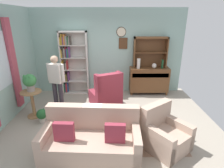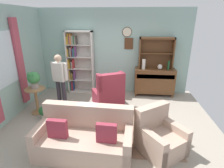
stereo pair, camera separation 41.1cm
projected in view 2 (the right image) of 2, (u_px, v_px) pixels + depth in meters
ground_plane at (107, 122)px, 4.60m from camera, size 5.40×4.60×0.02m
wall_back at (114, 52)px, 6.10m from camera, size 5.00×0.09×2.80m
wall_left at (3, 66)px, 4.33m from camera, size 0.16×4.20×2.80m
area_rug at (114, 129)px, 4.30m from camera, size 2.84×1.89×0.01m
bookshelf at (78, 62)px, 6.15m from camera, size 0.90×0.30×2.10m
sideboard at (154, 81)px, 6.04m from camera, size 1.30×0.45×0.92m
sideboard_hutch at (156, 49)px, 5.78m from camera, size 1.10×0.26×1.00m
vase_tall at (144, 64)px, 5.80m from camera, size 0.11×0.11×0.33m
vase_round at (160, 67)px, 5.80m from camera, size 0.15×0.15×0.17m
bottle_wine at (168, 65)px, 5.73m from camera, size 0.07×0.07×0.30m
couch_floral at (85, 138)px, 3.46m from camera, size 1.84×0.95×0.90m
armchair_floral at (160, 138)px, 3.51m from camera, size 1.07×1.07×0.88m
wingback_chair at (109, 94)px, 5.32m from camera, size 1.05×1.06×1.05m
plant_stand at (36, 98)px, 4.89m from camera, size 0.52×0.52×0.72m
potted_plant_large at (33, 79)px, 4.72m from camera, size 0.33×0.33×0.45m
potted_plant_small at (44, 112)px, 4.67m from camera, size 0.25×0.25×0.35m
person_reading at (60, 78)px, 5.05m from camera, size 0.52×0.29×1.56m
coffee_table at (106, 112)px, 4.33m from camera, size 0.80×0.50×0.42m
book_stack at (107, 108)px, 4.34m from camera, size 0.20×0.16×0.05m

